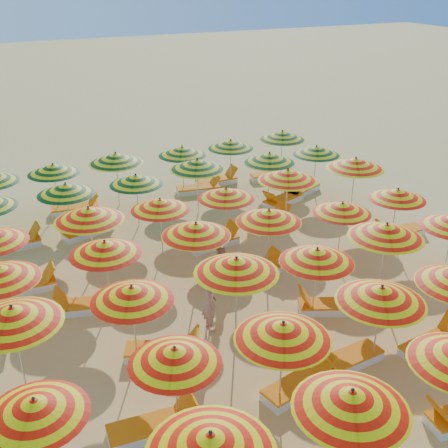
{
  "coord_description": "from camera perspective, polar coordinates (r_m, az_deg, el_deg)",
  "views": [
    {
      "loc": [
        -6.17,
        -12.62,
        8.33
      ],
      "look_at": [
        0.0,
        0.5,
        1.6
      ],
      "focal_mm": 45.0,
      "sensor_mm": 36.0,
      "label": 1
    }
  ],
  "objects": [
    {
      "name": "lounger_13",
      "position": [
        15.38,
        -13.67,
        -8.03
      ],
      "size": [
        1.82,
        1.01,
        0.69
      ],
      "rotation": [
        0.0,
        0.0,
        2.88
      ],
      "color": "white",
      "rests_on": "ground"
    },
    {
      "name": "umbrella_6",
      "position": [
        10.23,
        -18.67,
        -17.26
      ],
      "size": [
        2.33,
        2.33,
        1.91
      ],
      "color": "silver",
      "rests_on": "ground"
    },
    {
      "name": "umbrella_31",
      "position": [
        18.78,
        -15.77,
        3.43
      ],
      "size": [
        2.42,
        2.42,
        1.99
      ],
      "color": "silver",
      "rests_on": "ground"
    },
    {
      "name": "lounger_10",
      "position": [
        13.46,
        -6.12,
        -12.69
      ],
      "size": [
        1.82,
        1.22,
        0.69
      ],
      "rotation": [
        0.0,
        0.0,
        -0.41
      ],
      "color": "white",
      "rests_on": "ground"
    },
    {
      "name": "lounger_14",
      "position": [
        16.53,
        3.02,
        -4.78
      ],
      "size": [
        1.76,
        0.65,
        0.69
      ],
      "rotation": [
        0.0,
        0.0,
        0.04
      ],
      "color": "white",
      "rests_on": "ground"
    },
    {
      "name": "lounger_8",
      "position": [
        13.41,
        12.3,
        -13.36
      ],
      "size": [
        1.78,
        0.73,
        0.69
      ],
      "rotation": [
        0.0,
        0.0,
        3.23
      ],
      "color": "white",
      "rests_on": "ground"
    },
    {
      "name": "lounger_24",
      "position": [
        22.54,
        -2.52,
        3.6
      ],
      "size": [
        1.81,
        0.87,
        0.69
      ],
      "rotation": [
        0.0,
        0.0,
        -0.18
      ],
      "color": "white",
      "rests_on": "ground"
    },
    {
      "name": "umbrella_13",
      "position": [
        12.58,
        -9.34,
        -7.0
      ],
      "size": [
        1.95,
        1.95,
        1.99
      ],
      "color": "silver",
      "rests_on": "ground"
    },
    {
      "name": "lounger_17",
      "position": [
        18.18,
        -0.99,
        -1.84
      ],
      "size": [
        1.79,
        0.8,
        0.69
      ],
      "rotation": [
        0.0,
        0.0,
        0.13
      ],
      "color": "white",
      "rests_on": "ground"
    },
    {
      "name": "umbrella_7",
      "position": [
        10.82,
        -5.02,
        -13.18
      ],
      "size": [
        2.16,
        2.16,
        1.9
      ],
      "color": "silver",
      "rests_on": "ground"
    },
    {
      "name": "ground",
      "position": [
        16.33,
        0.75,
        -5.77
      ],
      "size": [
        120.0,
        120.0,
        0.0
      ],
      "primitive_type": "plane",
      "color": "#DAB160",
      "rests_on": "ground"
    },
    {
      "name": "umbrella_21",
      "position": [
        16.09,
        4.56,
        0.82
      ],
      "size": [
        2.24,
        2.24,
        2.03
      ],
      "color": "silver",
      "rests_on": "ground"
    },
    {
      "name": "lounger_7",
      "position": [
        12.61,
        7.69,
        -15.82
      ],
      "size": [
        1.82,
        0.95,
        0.69
      ],
      "rotation": [
        0.0,
        0.0,
        0.22
      ],
      "color": "white",
      "rests_on": "ground"
    },
    {
      "name": "umbrella_9",
      "position": [
        12.67,
        15.69,
        -6.91
      ],
      "size": [
        2.25,
        2.25,
        2.1
      ],
      "color": "silver",
      "rests_on": "ground"
    },
    {
      "name": "umbrella_2",
      "position": [
        9.84,
        12.83,
        -17.05
      ],
      "size": [
        2.52,
        2.52,
        2.1
      ],
      "color": "silver",
      "rests_on": "ground"
    },
    {
      "name": "umbrella_39",
      "position": [
        21.99,
        -4.26,
        7.4
      ],
      "size": [
        2.04,
        2.04,
        1.98
      ],
      "color": "silver",
      "rests_on": "ground"
    },
    {
      "name": "umbrella_38",
      "position": [
        21.09,
        -10.95,
        6.57
      ],
      "size": [
        2.61,
        2.61,
        2.11
      ],
      "color": "silver",
      "rests_on": "ground"
    },
    {
      "name": "umbrella_26",
      "position": [
        17.15,
        -6.5,
        1.97
      ],
      "size": [
        2.2,
        2.2,
        1.93
      ],
      "color": "silver",
      "rests_on": "ground"
    },
    {
      "name": "lounger_6",
      "position": [
        11.69,
        -7.12,
        -19.74
      ],
      "size": [
        1.77,
        0.7,
        0.69
      ],
      "rotation": [
        0.0,
        0.0,
        -0.07
      ],
      "color": "white",
      "rests_on": "ground"
    },
    {
      "name": "lounger_15",
      "position": [
        19.71,
        17.31,
        -0.82
      ],
      "size": [
        1.76,
        0.67,
        0.69
      ],
      "rotation": [
        0.0,
        0.0,
        3.09
      ],
      "color": "white",
      "rests_on": "ground"
    },
    {
      "name": "umbrella_15",
      "position": [
        14.12,
        9.43,
        -3.18
      ],
      "size": [
        2.1,
        2.1,
        2.0
      ],
      "color": "silver",
      "rests_on": "ground"
    },
    {
      "name": "lounger_23",
      "position": [
        21.38,
        -14.79,
        1.55
      ],
      "size": [
        1.79,
        0.79,
        0.69
      ],
      "rotation": [
        0.0,
        0.0,
        -0.12
      ],
      "color": "white",
      "rests_on": "ground"
    },
    {
      "name": "beachgoer_a",
      "position": [
        13.93,
        -1.51,
        -8.07
      ],
      "size": [
        0.41,
        0.58,
        1.5
      ],
      "primitive_type": "imported",
      "rotation": [
        0.0,
        0.0,
        1.48
      ],
      "color": "tan",
      "rests_on": "ground"
    },
    {
      "name": "umbrella_19",
      "position": [
        14.67,
        -11.99,
        -2.39
      ],
      "size": [
        2.32,
        2.32,
        1.98
      ],
      "color": "silver",
      "rests_on": "ground"
    },
    {
      "name": "umbrella_28",
      "position": [
        19.02,
        6.48,
        4.95
      ],
      "size": [
        2.46,
        2.46,
        2.15
      ],
      "color": "silver",
      "rests_on": "ground"
    },
    {
      "name": "lounger_19",
      "position": [
        19.27,
        -20.51,
        -1.91
      ],
      "size": [
        1.77,
        0.7,
        0.69
      ],
      "rotation": [
        0.0,
        0.0,
        0.07
      ],
      "color": "white",
      "rests_on": "ground"
    },
    {
      "name": "umbrella_33",
      "position": [
        20.03,
        -2.73,
        6.07
      ],
      "size": [
        2.04,
        2.04,
        2.13
      ],
      "color": "silver",
      "rests_on": "ground"
    },
    {
      "name": "lounger_18",
      "position": [
        19.57,
        4.73,
        0.11
      ],
      "size": [
        1.82,
        1.19,
        0.69
      ],
      "rotation": [
        0.0,
        0.0,
        0.39
      ],
      "color": "white",
      "rests_on": "ground"
    },
    {
      "name": "lounger_11",
      "position": [
        15.17,
        10.66,
        -8.21
      ],
      "size": [
        1.82,
        1.23,
        0.69
      ],
      "rotation": [
        0.0,
        0.0,
        2.73
      ],
      "color": "white",
      "rests_on": "ground"
    },
    {
      "name": "umbrella_22",
      "position": [
        17.27,
        11.92,
        1.61
      ],
      "size": [
        2.1,
        2.1,
        1.89
      ],
      "color": "silver",
      "rests_on": "ground"
    },
    {
      "name": "umbrella_20",
      "position": [
        15.23,
        -2.85,
        -0.56
      ],
      "size": [
        2.44,
        2.44,
        2.03
      ],
      "color": "silver",
      "rests_on": "ground"
    },
    {
      "name": "umbrella_35",
      "position": [
        22.4,
        9.37,
        7.38
      ],
      "size": [
        2.1,
        2.1,
        1.94
      ],
      "color": "silver",
      "rests_on": "ground"
    },
    {
      "name": "umbrella_37",
      "position": [
        20.94,
        -16.96,
        5.37
      ],
      "size": [
        2.35,
        2.35,
        1.95
      ],
      "color": "silver",
      "rests_on": "ground"
    },
    {
      "name": "lounger_21",
      "position": [
        21.51,
        5.93,
        2.41
      ],
      "size": [
        1.83,
        1.08,
        0.69
      ],
      "rotation": [
        0.0,
        0.0,
        3.45
      ],
      "color": "white",
      "rests_on": "ground"
    },
    {
      "name": "lounger_25",
      "position": [
        23.39,
        -0.69,
        4.43
      ],
      "size": [
        1.74,
        0.6,
        0.69
      ],
      "rotation": [
        0.0,
        0.0,
        0.01
      ],
      "color": "white",
      "rests_on": "ground"
    },
    {
      "name": "umbrella_8",
      "position": [
        11.21,
        6.01,
        -10.77
      ],
      "size": [
        2.07,
        2.07,
        2.07
      ],
      "color": "silver",
      "rests_on": "ground"
    },
    {
      "name": "umbrella_16",
      "position": [
        15.51,
        16.17,
        -0.67
      ],
      "size": [
        2.5,
        2.5,
        2.15
      ],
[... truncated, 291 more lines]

